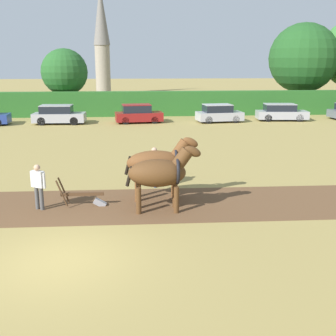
{
  "coord_description": "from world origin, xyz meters",
  "views": [
    {
      "loc": [
        2.03,
        -10.24,
        5.04
      ],
      "look_at": [
        3.29,
        5.23,
        1.1
      ],
      "focal_mm": 45.0,
      "sensor_mm": 36.0,
      "label": 1
    }
  ],
  "objects_px": {
    "plow": "(86,197)",
    "parked_car_center_left": "(58,115)",
    "tree_center_left": "(304,58)",
    "draft_horse_lead_right": "(159,163)",
    "church_spire": "(102,37)",
    "tree_left": "(65,72)",
    "farmer_beside_team": "(154,164)",
    "parked_car_center": "(138,114)",
    "farmer_at_plow": "(38,184)",
    "draft_horse_lead_left": "(160,173)",
    "parked_car_center_right": "(219,114)",
    "parked_car_right": "(281,112)"
  },
  "relations": [
    {
      "from": "draft_horse_lead_left",
      "to": "plow",
      "type": "relative_size",
      "value": 1.52
    },
    {
      "from": "church_spire",
      "to": "plow",
      "type": "height_order",
      "value": "church_spire"
    },
    {
      "from": "parked_car_right",
      "to": "tree_center_left",
      "type": "bearing_deg",
      "value": 64.27
    },
    {
      "from": "draft_horse_lead_left",
      "to": "plow",
      "type": "distance_m",
      "value": 2.89
    },
    {
      "from": "draft_horse_lead_left",
      "to": "parked_car_right",
      "type": "height_order",
      "value": "draft_horse_lead_left"
    },
    {
      "from": "farmer_at_plow",
      "to": "parked_car_center",
      "type": "xyz_separation_m",
      "value": [
        3.72,
        21.28,
        -0.19
      ]
    },
    {
      "from": "parked_car_center",
      "to": "parked_car_center_right",
      "type": "height_order",
      "value": "parked_car_center"
    },
    {
      "from": "tree_left",
      "to": "parked_car_right",
      "type": "height_order",
      "value": "tree_left"
    },
    {
      "from": "farmer_at_plow",
      "to": "farmer_beside_team",
      "type": "relative_size",
      "value": 0.97
    },
    {
      "from": "tree_center_left",
      "to": "farmer_at_plow",
      "type": "distance_m",
      "value": 37.0
    },
    {
      "from": "draft_horse_lead_right",
      "to": "farmer_at_plow",
      "type": "distance_m",
      "value": 4.33
    },
    {
      "from": "draft_horse_lead_left",
      "to": "parked_car_center_right",
      "type": "distance_m",
      "value": 22.51
    },
    {
      "from": "farmer_at_plow",
      "to": "tree_left",
      "type": "bearing_deg",
      "value": 37.71
    },
    {
      "from": "church_spire",
      "to": "draft_horse_lead_right",
      "type": "bearing_deg",
      "value": -84.06
    },
    {
      "from": "draft_horse_lead_left",
      "to": "draft_horse_lead_right",
      "type": "distance_m",
      "value": 1.29
    },
    {
      "from": "farmer_beside_team",
      "to": "parked_car_center_right",
      "type": "bearing_deg",
      "value": 53.5
    },
    {
      "from": "tree_left",
      "to": "farmer_beside_team",
      "type": "height_order",
      "value": "tree_left"
    },
    {
      "from": "tree_center_left",
      "to": "farmer_beside_team",
      "type": "distance_m",
      "value": 32.73
    },
    {
      "from": "parked_car_center_left",
      "to": "parked_car_center_right",
      "type": "height_order",
      "value": "parked_car_center_left"
    },
    {
      "from": "farmer_at_plow",
      "to": "draft_horse_lead_left",
      "type": "bearing_deg",
      "value": -65.12
    },
    {
      "from": "parked_car_center_left",
      "to": "parked_car_center",
      "type": "xyz_separation_m",
      "value": [
        6.59,
        0.12,
        -0.01
      ]
    },
    {
      "from": "church_spire",
      "to": "parked_car_center_right",
      "type": "bearing_deg",
      "value": -70.38
    },
    {
      "from": "tree_center_left",
      "to": "farmer_at_plow",
      "type": "bearing_deg",
      "value": -125.31
    },
    {
      "from": "draft_horse_lead_left",
      "to": "parked_car_right",
      "type": "bearing_deg",
      "value": 62.25
    },
    {
      "from": "church_spire",
      "to": "parked_car_center_left",
      "type": "bearing_deg",
      "value": -92.55
    },
    {
      "from": "tree_left",
      "to": "farmer_at_plow",
      "type": "bearing_deg",
      "value": -83.39
    },
    {
      "from": "tree_left",
      "to": "draft_horse_lead_left",
      "type": "bearing_deg",
      "value": -75.41
    },
    {
      "from": "draft_horse_lead_right",
      "to": "farmer_beside_team",
      "type": "distance_m",
      "value": 1.65
    },
    {
      "from": "parked_car_right",
      "to": "parked_car_center_left",
      "type": "bearing_deg",
      "value": -173.32
    },
    {
      "from": "tree_center_left",
      "to": "farmer_beside_team",
      "type": "relative_size",
      "value": 5.41
    },
    {
      "from": "church_spire",
      "to": "tree_left",
      "type": "bearing_deg",
      "value": -94.12
    },
    {
      "from": "draft_horse_lead_right",
      "to": "parked_car_center_left",
      "type": "height_order",
      "value": "draft_horse_lead_right"
    },
    {
      "from": "tree_left",
      "to": "tree_center_left",
      "type": "bearing_deg",
      "value": 3.95
    },
    {
      "from": "parked_car_right",
      "to": "parked_car_center_right",
      "type": "bearing_deg",
      "value": -169.52
    },
    {
      "from": "tree_center_left",
      "to": "parked_car_center_left",
      "type": "relative_size",
      "value": 2.11
    },
    {
      "from": "tree_left",
      "to": "parked_car_center_right",
      "type": "height_order",
      "value": "tree_left"
    },
    {
      "from": "draft_horse_lead_left",
      "to": "farmer_at_plow",
      "type": "bearing_deg",
      "value": 174.58
    },
    {
      "from": "plow",
      "to": "farmer_at_plow",
      "type": "bearing_deg",
      "value": -171.18
    },
    {
      "from": "plow",
      "to": "parked_car_right",
      "type": "bearing_deg",
      "value": 56.46
    },
    {
      "from": "plow",
      "to": "parked_car_center_left",
      "type": "xyz_separation_m",
      "value": [
        -4.46,
        20.94,
        0.43
      ]
    },
    {
      "from": "tree_center_left",
      "to": "draft_horse_lead_right",
      "type": "xyz_separation_m",
      "value": [
        -17.01,
        -29.14,
        -3.97
      ]
    },
    {
      "from": "parked_car_center_left",
      "to": "farmer_at_plow",
      "type": "bearing_deg",
      "value": -81.01
    },
    {
      "from": "tree_center_left",
      "to": "parked_car_center",
      "type": "distance_m",
      "value": 20.09
    },
    {
      "from": "tree_center_left",
      "to": "parked_car_center_right",
      "type": "height_order",
      "value": "tree_center_left"
    },
    {
      "from": "church_spire",
      "to": "farmer_at_plow",
      "type": "height_order",
      "value": "church_spire"
    },
    {
      "from": "farmer_at_plow",
      "to": "parked_car_right",
      "type": "bearing_deg",
      "value": -5.76
    },
    {
      "from": "plow",
      "to": "farmer_at_plow",
      "type": "xyz_separation_m",
      "value": [
        -1.59,
        -0.22,
        0.61
      ]
    },
    {
      "from": "tree_center_left",
      "to": "parked_car_center_left",
      "type": "height_order",
      "value": "tree_center_left"
    },
    {
      "from": "tree_left",
      "to": "parked_car_center",
      "type": "distance_m",
      "value": 10.43
    },
    {
      "from": "tree_left",
      "to": "parked_car_center",
      "type": "height_order",
      "value": "tree_left"
    }
  ]
}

